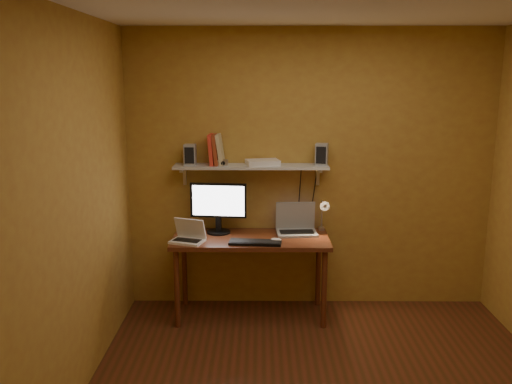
{
  "coord_description": "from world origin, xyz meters",
  "views": [
    {
      "loc": [
        -0.47,
        -3.38,
        2.17
      ],
      "look_at": [
        -0.5,
        1.18,
        1.19
      ],
      "focal_mm": 38.0,
      "sensor_mm": 36.0,
      "label": 1
    }
  ],
  "objects_px": {
    "desk": "(251,246)",
    "keyboard": "(255,242)",
    "desk_lamp": "(323,211)",
    "laptop": "(296,225)",
    "netbook": "(189,235)",
    "speaker_right": "(322,154)",
    "wall_shelf": "(251,167)",
    "shelf_camera": "(222,163)",
    "mouse": "(276,240)",
    "speaker_left": "(190,155)",
    "router": "(263,162)",
    "monitor": "(218,205)"
  },
  "relations": [
    {
      "from": "mouse",
      "to": "desk_lamp",
      "type": "bearing_deg",
      "value": 43.8
    },
    {
      "from": "desk_lamp",
      "to": "router",
      "type": "distance_m",
      "value": 0.71
    },
    {
      "from": "laptop",
      "to": "netbook",
      "type": "bearing_deg",
      "value": -167.19
    },
    {
      "from": "netbook",
      "to": "speaker_right",
      "type": "bearing_deg",
      "value": 34.69
    },
    {
      "from": "netbook",
      "to": "mouse",
      "type": "relative_size",
      "value": 3.22
    },
    {
      "from": "desk_lamp",
      "to": "laptop",
      "type": "bearing_deg",
      "value": 172.33
    },
    {
      "from": "mouse",
      "to": "speaker_left",
      "type": "xyz_separation_m",
      "value": [
        -0.77,
        0.34,
        0.7
      ]
    },
    {
      "from": "wall_shelf",
      "to": "shelf_camera",
      "type": "height_order",
      "value": "shelf_camera"
    },
    {
      "from": "desk",
      "to": "laptop",
      "type": "relative_size",
      "value": 3.68
    },
    {
      "from": "keyboard",
      "to": "router",
      "type": "height_order",
      "value": "router"
    },
    {
      "from": "keyboard",
      "to": "desk_lamp",
      "type": "relative_size",
      "value": 1.2
    },
    {
      "from": "laptop",
      "to": "desk",
      "type": "bearing_deg",
      "value": -163.0
    },
    {
      "from": "router",
      "to": "wall_shelf",
      "type": "bearing_deg",
      "value": -179.7
    },
    {
      "from": "wall_shelf",
      "to": "shelf_camera",
      "type": "distance_m",
      "value": 0.27
    },
    {
      "from": "monitor",
      "to": "mouse",
      "type": "relative_size",
      "value": 5.06
    },
    {
      "from": "shelf_camera",
      "to": "router",
      "type": "bearing_deg",
      "value": 10.2
    },
    {
      "from": "monitor",
      "to": "wall_shelf",
      "type": "bearing_deg",
      "value": 15.95
    },
    {
      "from": "shelf_camera",
      "to": "monitor",
      "type": "bearing_deg",
      "value": 164.77
    },
    {
      "from": "desk_lamp",
      "to": "router",
      "type": "relative_size",
      "value": 1.28
    },
    {
      "from": "desk",
      "to": "keyboard",
      "type": "bearing_deg",
      "value": -77.54
    },
    {
      "from": "desk",
      "to": "mouse",
      "type": "bearing_deg",
      "value": -32.49
    },
    {
      "from": "speaker_left",
      "to": "netbook",
      "type": "bearing_deg",
      "value": -87.11
    },
    {
      "from": "keyboard",
      "to": "speaker_right",
      "type": "distance_m",
      "value": 1.01
    },
    {
      "from": "wall_shelf",
      "to": "shelf_camera",
      "type": "xyz_separation_m",
      "value": [
        -0.26,
        -0.06,
        0.05
      ]
    },
    {
      "from": "mouse",
      "to": "laptop",
      "type": "bearing_deg",
      "value": 69.5
    },
    {
      "from": "netbook",
      "to": "keyboard",
      "type": "xyz_separation_m",
      "value": [
        0.58,
        -0.06,
        -0.04
      ]
    },
    {
      "from": "netbook",
      "to": "speaker_left",
      "type": "height_order",
      "value": "speaker_left"
    },
    {
      "from": "speaker_left",
      "to": "shelf_camera",
      "type": "relative_size",
      "value": 1.79
    },
    {
      "from": "keyboard",
      "to": "desk_lamp",
      "type": "distance_m",
      "value": 0.72
    },
    {
      "from": "laptop",
      "to": "shelf_camera",
      "type": "bearing_deg",
      "value": 178.61
    },
    {
      "from": "desk_lamp",
      "to": "speaker_right",
      "type": "bearing_deg",
      "value": 104.76
    },
    {
      "from": "monitor",
      "to": "laptop",
      "type": "relative_size",
      "value": 1.35
    },
    {
      "from": "monitor",
      "to": "shelf_camera",
      "type": "height_order",
      "value": "shelf_camera"
    },
    {
      "from": "wall_shelf",
      "to": "speaker_right",
      "type": "distance_m",
      "value": 0.65
    },
    {
      "from": "mouse",
      "to": "desk_lamp",
      "type": "distance_m",
      "value": 0.55
    },
    {
      "from": "speaker_left",
      "to": "router",
      "type": "bearing_deg",
      "value": 0.22
    },
    {
      "from": "monitor",
      "to": "laptop",
      "type": "bearing_deg",
      "value": 7.37
    },
    {
      "from": "keyboard",
      "to": "speaker_left",
      "type": "distance_m",
      "value": 1.0
    },
    {
      "from": "keyboard",
      "to": "speaker_left",
      "type": "height_order",
      "value": "speaker_left"
    },
    {
      "from": "laptop",
      "to": "speaker_right",
      "type": "height_order",
      "value": "speaker_right"
    },
    {
      "from": "monitor",
      "to": "speaker_right",
      "type": "height_order",
      "value": "speaker_right"
    },
    {
      "from": "desk_lamp",
      "to": "keyboard",
      "type": "bearing_deg",
      "value": -153.03
    },
    {
      "from": "monitor",
      "to": "router",
      "type": "relative_size",
      "value": 1.76
    },
    {
      "from": "router",
      "to": "desk",
      "type": "bearing_deg",
      "value": -118.54
    },
    {
      "from": "desk",
      "to": "keyboard",
      "type": "distance_m",
      "value": 0.22
    },
    {
      "from": "wall_shelf",
      "to": "keyboard",
      "type": "relative_size",
      "value": 3.12
    },
    {
      "from": "keyboard",
      "to": "shelf_camera",
      "type": "height_order",
      "value": "shelf_camera"
    },
    {
      "from": "laptop",
      "to": "desk_lamp",
      "type": "xyz_separation_m",
      "value": [
        0.24,
        -0.03,
        0.14
      ]
    },
    {
      "from": "mouse",
      "to": "speaker_right",
      "type": "bearing_deg",
      "value": 51.79
    },
    {
      "from": "desk_lamp",
      "to": "speaker_right",
      "type": "relative_size",
      "value": 1.91
    }
  ]
}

